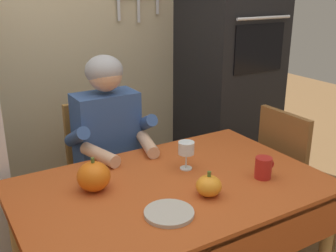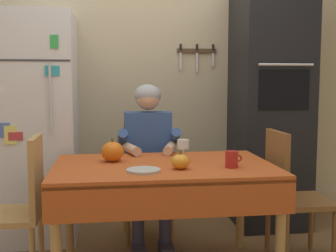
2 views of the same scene
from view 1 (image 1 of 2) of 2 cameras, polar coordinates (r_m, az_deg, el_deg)
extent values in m
cube|color=#BCAD89|center=(2.84, -12.19, 12.72)|extent=(3.70, 0.10, 2.60)
cube|color=silver|center=(2.86, -6.93, 15.98)|extent=(0.02, 0.01, 0.15)
cube|color=silver|center=(2.93, -4.14, 15.96)|extent=(0.02, 0.01, 0.17)
cube|color=silver|center=(3.00, -1.49, 16.57)|extent=(0.02, 0.01, 0.12)
cube|color=black|center=(3.07, 8.56, 8.66)|extent=(0.60, 0.60, 2.10)
cube|color=black|center=(2.82, 12.68, 10.57)|extent=(0.42, 0.01, 0.32)
cylinder|color=silver|center=(2.78, 13.37, 14.56)|extent=(0.45, 0.02, 0.02)
cylinder|color=tan|center=(2.68, 7.90, -8.89)|extent=(0.06, 0.06, 0.70)
cube|color=#B24C1E|center=(1.89, 0.53, -8.69)|extent=(1.40, 0.90, 0.04)
cube|color=#9E6B33|center=(2.56, -8.56, -8.28)|extent=(0.40, 0.40, 0.04)
cube|color=#9E6B33|center=(2.60, -10.39, -1.62)|extent=(0.36, 0.04, 0.48)
cylinder|color=#9E6B33|center=(2.48, -10.44, -15.36)|extent=(0.04, 0.04, 0.41)
cylinder|color=#9E6B33|center=(2.76, -13.05, -11.74)|extent=(0.04, 0.04, 0.41)
cylinder|color=#9E6B33|center=(2.60, -3.25, -13.36)|extent=(0.04, 0.04, 0.41)
cylinder|color=#9E6B33|center=(2.86, -6.50, -10.13)|extent=(0.04, 0.04, 0.41)
cylinder|color=#38384C|center=(2.38, -7.48, -16.30)|extent=(0.09, 0.09, 0.38)
cylinder|color=#38384C|center=(2.45, -3.05, -15.00)|extent=(0.09, 0.09, 0.38)
cube|color=#38384C|center=(2.36, -9.14, -8.89)|extent=(0.12, 0.40, 0.11)
cube|color=#38384C|center=(2.43, -5.17, -7.92)|extent=(0.12, 0.40, 0.11)
cube|color=#33518E|center=(2.38, -8.61, -1.01)|extent=(0.36, 0.20, 0.48)
cylinder|color=#33518E|center=(2.24, -12.67, -1.50)|extent=(0.07, 0.26, 0.18)
cylinder|color=#33518E|center=(2.38, -3.57, 0.24)|extent=(0.07, 0.26, 0.18)
cylinder|color=#D8A884|center=(2.13, -9.54, -4.01)|extent=(0.13, 0.27, 0.07)
cylinder|color=#D8A884|center=(2.23, -2.87, -2.58)|extent=(0.13, 0.27, 0.07)
sphere|color=#D8A884|center=(2.26, -8.85, 7.17)|extent=(0.19, 0.19, 0.19)
ellipsoid|color=#99999E|center=(2.27, -8.98, 7.71)|extent=(0.21, 0.21, 0.17)
cube|color=brown|center=(2.67, 17.91, -7.86)|extent=(0.40, 0.40, 0.04)
cube|color=brown|center=(2.43, 15.71, -3.59)|extent=(0.04, 0.36, 0.48)
cylinder|color=brown|center=(2.80, 22.43, -12.27)|extent=(0.04, 0.04, 0.41)
cylinder|color=brown|center=(2.57, 17.68, -14.76)|extent=(0.04, 0.04, 0.41)
cylinder|color=brown|center=(2.98, 17.22, -9.64)|extent=(0.04, 0.04, 0.41)
cylinder|color=brown|center=(2.76, 12.36, -11.65)|extent=(0.04, 0.04, 0.41)
cylinder|color=#B2231E|center=(1.97, 13.23, -5.73)|extent=(0.08, 0.08, 0.10)
torus|color=#B2231E|center=(2.00, 14.15, -5.29)|extent=(0.05, 0.01, 0.05)
cylinder|color=white|center=(2.03, 2.54, -5.93)|extent=(0.06, 0.06, 0.01)
cylinder|color=white|center=(2.01, 2.55, -4.89)|extent=(0.01, 0.01, 0.08)
cylinder|color=white|center=(1.98, 2.58, -3.09)|extent=(0.08, 0.08, 0.06)
ellipsoid|color=orange|center=(1.78, 5.74, -8.35)|extent=(0.11, 0.11, 0.09)
cylinder|color=#4C6023|center=(1.75, 5.81, -6.71)|extent=(0.02, 0.02, 0.02)
ellipsoid|color=orange|center=(1.83, -10.39, -6.96)|extent=(0.15, 0.15, 0.13)
cylinder|color=#4C6023|center=(1.80, -10.54, -4.75)|extent=(0.02, 0.02, 0.02)
cylinder|color=#B7B2A8|center=(1.65, 0.15, -12.12)|extent=(0.20, 0.20, 0.02)
camera|label=2|loc=(1.46, 121.43, -24.03)|focal=46.53mm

